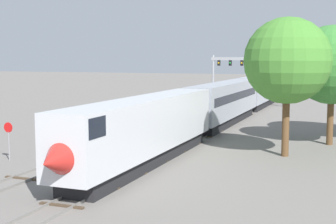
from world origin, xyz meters
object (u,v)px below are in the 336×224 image
stop_sign (9,136)px  trackside_tree_mid (332,65)px  passenger_train (282,82)px  signal_gantry (248,68)px  trackside_tree_left (287,61)px

stop_sign → trackside_tree_mid: (22.05, 15.56, 5.15)m
passenger_train → signal_gantry: (-2.25, -23.34, 3.37)m
stop_sign → trackside_tree_left: (19.05, 9.03, 5.54)m
passenger_train → trackside_tree_mid: size_ratio=15.35×
signal_gantry → stop_sign: bearing=-99.0°
passenger_train → trackside_tree_mid: 58.09m
trackside_tree_mid → stop_sign: bearing=-144.8°
stop_sign → trackside_tree_mid: size_ratio=0.27×
signal_gantry → stop_sign: 49.65m
signal_gantry → trackside_tree_mid: (14.30, -33.31, 1.05)m
passenger_train → trackside_tree_mid: (12.05, -56.65, 4.41)m
passenger_train → stop_sign: bearing=-97.9°
signal_gantry → passenger_train: bearing=84.5°
signal_gantry → trackside_tree_mid: 36.26m
signal_gantry → trackside_tree_left: trackside_tree_left is taller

